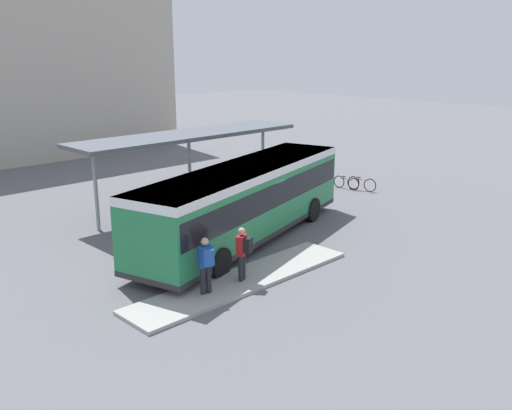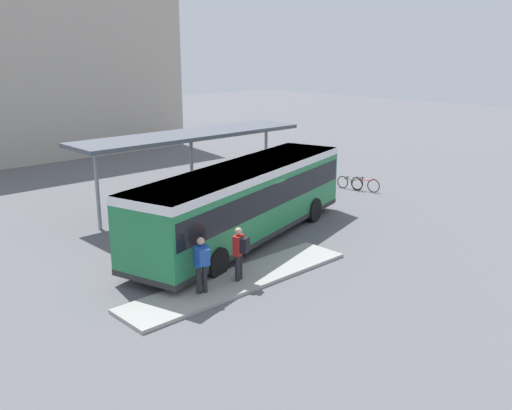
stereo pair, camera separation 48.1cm
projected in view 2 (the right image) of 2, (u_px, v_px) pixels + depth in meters
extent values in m
plane|color=#5B5B60|center=(245.00, 240.00, 22.86)|extent=(120.00, 120.00, 0.00)
cube|color=#9E9E99|center=(240.00, 280.00, 18.78)|extent=(8.64, 1.80, 0.12)
cube|color=#237A47|center=(245.00, 200.00, 22.41)|extent=(12.30, 5.74, 2.65)
cube|color=white|center=(245.00, 171.00, 22.10)|extent=(12.32, 5.77, 0.30)
cube|color=black|center=(245.00, 192.00, 22.33)|extent=(12.08, 5.71, 0.93)
cube|color=black|center=(311.00, 166.00, 27.28)|extent=(0.72, 2.32, 1.02)
cube|color=#28282B|center=(245.00, 229.00, 22.74)|extent=(12.31, 5.75, 0.20)
cylinder|color=black|center=(265.00, 202.00, 26.42)|extent=(1.10, 0.56, 1.06)
cylinder|color=black|center=(314.00, 210.00, 25.18)|extent=(1.10, 0.56, 1.06)
cylinder|color=black|center=(160.00, 249.00, 20.25)|extent=(1.10, 0.56, 1.06)
cylinder|color=black|center=(217.00, 263.00, 19.01)|extent=(1.10, 0.56, 1.06)
cylinder|color=#232328|center=(237.00, 268.00, 18.46)|extent=(0.16, 0.16, 0.87)
cylinder|color=#232328|center=(240.00, 266.00, 18.64)|extent=(0.16, 0.16, 0.87)
cube|color=#B21E1E|center=(239.00, 245.00, 18.35)|extent=(0.50, 0.39, 0.66)
cube|color=black|center=(245.00, 245.00, 18.25)|extent=(0.39, 0.32, 0.50)
sphere|color=tan|center=(238.00, 231.00, 18.22)|extent=(0.24, 0.24, 0.24)
cylinder|color=#232328|center=(199.00, 280.00, 17.51)|extent=(0.17, 0.17, 0.88)
cylinder|color=#232328|center=(205.00, 279.00, 17.60)|extent=(0.17, 0.17, 0.88)
cube|color=#194799|center=(201.00, 256.00, 17.35)|extent=(0.49, 0.35, 0.66)
cube|color=#234CA3|center=(204.00, 257.00, 17.14)|extent=(0.38, 0.30, 0.50)
sphere|color=tan|center=(201.00, 241.00, 17.22)|extent=(0.24, 0.24, 0.24)
torus|color=black|center=(373.00, 186.00, 30.30)|extent=(0.16, 0.72, 0.72)
torus|color=black|center=(357.00, 183.00, 30.87)|extent=(0.16, 0.72, 0.72)
cylinder|color=red|center=(365.00, 180.00, 30.52)|extent=(0.16, 0.76, 0.04)
cylinder|color=red|center=(362.00, 181.00, 30.64)|extent=(0.04, 0.04, 0.35)
cube|color=black|center=(363.00, 178.00, 30.59)|extent=(0.10, 0.19, 0.04)
cylinder|color=red|center=(372.00, 180.00, 30.27)|extent=(0.48, 0.11, 0.03)
torus|color=black|center=(357.00, 185.00, 30.67)|extent=(0.11, 0.68, 0.68)
torus|color=black|center=(343.00, 182.00, 31.25)|extent=(0.11, 0.68, 0.68)
cylinder|color=#287F3D|center=(350.00, 179.00, 30.90)|extent=(0.11, 0.71, 0.04)
cylinder|color=#287F3D|center=(347.00, 180.00, 31.02)|extent=(0.04, 0.04, 0.33)
cube|color=black|center=(347.00, 177.00, 30.97)|extent=(0.09, 0.19, 0.04)
cylinder|color=#287F3D|center=(356.00, 179.00, 30.65)|extent=(0.48, 0.08, 0.03)
cube|color=#4C515B|center=(191.00, 135.00, 26.58)|extent=(11.60, 2.75, 0.18)
cylinder|color=gray|center=(97.00, 190.00, 23.80)|extent=(0.16, 0.16, 3.44)
cylinder|color=gray|center=(266.00, 159.00, 30.32)|extent=(0.16, 0.16, 3.44)
cylinder|color=gray|center=(192.00, 173.00, 27.06)|extent=(0.16, 0.16, 3.44)
cylinder|color=slate|center=(203.00, 218.00, 24.74)|extent=(0.71, 0.71, 0.63)
sphere|color=#337F38|center=(203.00, 204.00, 24.57)|extent=(0.82, 0.82, 0.82)
cylinder|color=slate|center=(284.00, 194.00, 28.85)|extent=(0.67, 0.67, 0.62)
sphere|color=#286B2D|center=(284.00, 182.00, 28.69)|extent=(0.77, 0.77, 0.77)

